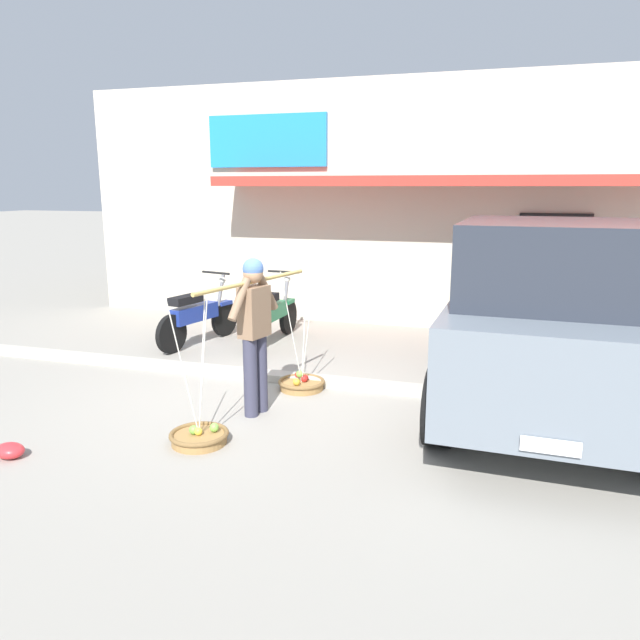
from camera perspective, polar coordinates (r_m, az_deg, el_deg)
name	(u,v)px	position (r m, az deg, el deg)	size (l,w,h in m)	color
ground_plane	(272,400)	(7.05, -4.51, -7.57)	(90.00, 90.00, 0.00)	gray
sidewalk_curb	(293,378)	(7.65, -2.58, -5.51)	(20.00, 0.24, 0.10)	#AEA89C
fruit_vendor	(254,326)	(6.41, -6.21, -0.53)	(0.47, 1.80, 1.70)	#38384C
fruit_basket_left_side	(302,383)	(7.38, -1.76, -5.96)	(0.57, 0.57, 1.45)	#9E7542
fruit_basket_right_side	(199,436)	(6.01, -11.33, -10.66)	(0.57, 0.57, 1.45)	#9E7542
motorcycle_nearest_shop	(197,316)	(9.53, -11.50, 0.37)	(0.60, 1.79, 1.09)	black
motorcycle_second_in_row	(272,315)	(9.45, -4.53, 0.48)	(0.54, 1.82, 1.09)	black
parked_truck	(550,318)	(6.94, 20.88, 0.17)	(2.29, 4.77, 2.10)	slate
storefront_building	(447,202)	(12.90, 11.88, 10.86)	(13.00, 6.00, 4.20)	beige
plastic_litter_bag	(10,451)	(6.28, -27.26, -10.91)	(0.28, 0.22, 0.14)	red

